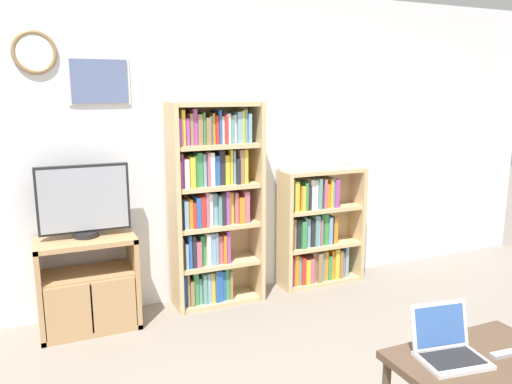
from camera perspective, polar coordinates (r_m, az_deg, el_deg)
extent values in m
cube|color=silver|center=(4.24, -5.56, 5.01)|extent=(7.18, 0.06, 2.60)
torus|color=olive|center=(3.97, -23.99, 14.36)|extent=(0.31, 0.03, 0.31)
cylinder|color=white|center=(3.97, -23.99, 14.36)|extent=(0.25, 0.02, 0.25)
cube|color=silver|center=(4.00, -17.48, 11.98)|extent=(0.45, 0.01, 0.35)
cube|color=slate|center=(3.99, -17.47, 11.98)|extent=(0.41, 0.02, 0.32)
cube|color=tan|center=(4.01, -23.51, -10.24)|extent=(0.04, 0.41, 0.71)
cube|color=tan|center=(4.06, -13.81, -9.36)|extent=(0.04, 0.41, 0.71)
cube|color=tan|center=(3.91, -18.95, -5.23)|extent=(0.71, 0.41, 0.04)
cube|color=tan|center=(4.15, -18.32, -14.17)|extent=(0.71, 0.41, 0.04)
cube|color=tan|center=(4.00, -18.70, -8.88)|extent=(0.64, 0.37, 0.04)
cube|color=tan|center=(3.88, -20.65, -12.75)|extent=(0.31, 0.02, 0.39)
cube|color=tan|center=(3.90, -15.85, -12.29)|extent=(0.31, 0.02, 0.39)
cylinder|color=black|center=(3.93, -18.83, -4.59)|extent=(0.18, 0.18, 0.04)
cube|color=black|center=(3.86, -19.09, -0.73)|extent=(0.65, 0.05, 0.50)
cube|color=#9399A3|center=(3.84, -19.05, -0.81)|extent=(0.62, 0.01, 0.47)
cube|color=tan|center=(4.03, -9.30, -2.01)|extent=(0.04, 0.31, 1.69)
cube|color=tan|center=(4.26, 0.05, -1.13)|extent=(0.04, 0.31, 1.69)
cube|color=tan|center=(4.26, -5.14, -1.16)|extent=(0.75, 0.02, 1.69)
cube|color=tan|center=(4.39, -4.33, -12.14)|extent=(0.68, 0.27, 0.04)
cube|color=tan|center=(4.27, -4.39, -8.07)|extent=(0.68, 0.27, 0.04)
cube|color=tan|center=(4.17, -4.46, -3.78)|extent=(0.68, 0.27, 0.04)
cube|color=tan|center=(4.09, -4.53, 0.69)|extent=(0.68, 0.27, 0.04)
cube|color=tan|center=(4.05, -4.61, 5.30)|extent=(0.68, 0.27, 0.04)
cube|color=tan|center=(4.02, -4.69, 9.98)|extent=(0.68, 0.27, 0.04)
cube|color=#2856A8|center=(4.27, -8.49, -10.80)|extent=(0.04, 0.19, 0.26)
cube|color=#93704C|center=(4.27, -8.06, -10.67)|extent=(0.02, 0.21, 0.28)
cube|color=#93704C|center=(4.28, -7.67, -11.02)|extent=(0.03, 0.23, 0.22)
cube|color=#388947|center=(4.28, -7.19, -10.54)|extent=(0.04, 0.21, 0.28)
cube|color=#5B9389|center=(4.31, -6.71, -10.82)|extent=(0.03, 0.20, 0.22)
cube|color=#5B9389|center=(4.30, -6.25, -10.58)|extent=(0.03, 0.23, 0.26)
cube|color=#759EB7|center=(4.31, -5.77, -10.48)|extent=(0.03, 0.22, 0.26)
cube|color=gold|center=(4.33, -5.33, -10.42)|extent=(0.03, 0.21, 0.26)
cube|color=#2856A8|center=(4.32, -4.94, -10.27)|extent=(0.02, 0.24, 0.28)
cube|color=#2856A8|center=(4.34, -4.58, -10.26)|extent=(0.03, 0.23, 0.27)
cube|color=#2856A8|center=(4.35, -4.14, -10.26)|extent=(0.03, 0.21, 0.26)
cube|color=#388947|center=(4.36, -3.70, -10.08)|extent=(0.03, 0.21, 0.27)
cube|color=#93704C|center=(4.37, -3.30, -10.19)|extent=(0.02, 0.22, 0.25)
cube|color=#93704C|center=(4.15, -8.72, -6.64)|extent=(0.02, 0.20, 0.25)
cube|color=#759EB7|center=(4.15, -8.28, -6.94)|extent=(0.02, 0.25, 0.21)
cube|color=#2856A8|center=(4.15, -7.91, -6.46)|extent=(0.03, 0.23, 0.27)
cube|color=#232328|center=(4.16, -7.46, -6.45)|extent=(0.03, 0.23, 0.26)
cube|color=#B75B70|center=(4.18, -6.95, -6.74)|extent=(0.04, 0.24, 0.21)
cube|color=#388947|center=(4.20, -6.43, -6.40)|extent=(0.04, 0.20, 0.25)
cube|color=white|center=(4.19, -5.87, -6.26)|extent=(0.03, 0.25, 0.27)
cube|color=#759EB7|center=(4.21, -5.37, -6.19)|extent=(0.04, 0.23, 0.27)
cube|color=#759EB7|center=(4.22, -4.95, -6.12)|extent=(0.02, 0.24, 0.27)
cube|color=#B75B70|center=(4.24, -4.54, -6.27)|extent=(0.04, 0.21, 0.24)
cube|color=orange|center=(4.24, -4.05, -6.20)|extent=(0.02, 0.24, 0.24)
cube|color=#9E4293|center=(4.25, -3.66, -5.95)|extent=(0.03, 0.24, 0.27)
cube|color=#232328|center=(4.06, -8.83, -2.29)|extent=(0.03, 0.21, 0.24)
cube|color=#759EB7|center=(4.06, -8.34, -2.35)|extent=(0.04, 0.23, 0.23)
cube|color=orange|center=(4.08, -7.82, -2.25)|extent=(0.03, 0.23, 0.23)
cube|color=red|center=(4.08, -7.42, -2.40)|extent=(0.02, 0.24, 0.21)
cube|color=#2856A8|center=(4.08, -7.02, -2.10)|extent=(0.04, 0.25, 0.25)
cube|color=red|center=(4.10, -6.50, -2.01)|extent=(0.04, 0.24, 0.25)
cube|color=#B75B70|center=(4.10, -6.05, -1.77)|extent=(0.02, 0.25, 0.28)
cube|color=white|center=(4.12, -5.66, -1.81)|extent=(0.03, 0.22, 0.27)
cube|color=#759EB7|center=(4.14, -5.12, -1.79)|extent=(0.04, 0.19, 0.26)
cube|color=#5B9389|center=(4.14, -4.61, -1.87)|extent=(0.02, 0.23, 0.25)
cube|color=#232328|center=(4.15, -4.22, -1.72)|extent=(0.03, 0.24, 0.26)
cube|color=#9E4293|center=(4.16, -3.74, -1.58)|extent=(0.03, 0.23, 0.28)
cube|color=gold|center=(4.18, -3.26, -1.63)|extent=(0.04, 0.19, 0.26)
cube|color=#B75B70|center=(4.19, -2.73, -1.61)|extent=(0.03, 0.23, 0.26)
cube|color=orange|center=(4.20, -2.17, -1.84)|extent=(0.04, 0.25, 0.22)
cube|color=#B75B70|center=(4.22, -1.59, -1.48)|extent=(0.04, 0.24, 0.26)
cube|color=#9E4293|center=(4.00, -9.01, 2.10)|extent=(0.02, 0.21, 0.21)
cube|color=#9E4293|center=(4.00, -8.73, 2.51)|extent=(0.02, 0.20, 0.26)
cube|color=white|center=(4.00, -8.30, 2.27)|extent=(0.03, 0.24, 0.23)
cube|color=gold|center=(4.01, -7.69, 2.41)|extent=(0.04, 0.25, 0.24)
cube|color=#388947|center=(4.02, -7.25, 2.52)|extent=(0.02, 0.22, 0.25)
cube|color=#388947|center=(4.03, -6.80, 2.69)|extent=(0.04, 0.21, 0.27)
cube|color=#759EB7|center=(4.04, -6.30, 2.64)|extent=(0.02, 0.22, 0.26)
cube|color=#B75B70|center=(4.05, -5.91, 2.74)|extent=(0.02, 0.24, 0.27)
cube|color=white|center=(4.06, -5.49, 2.75)|extent=(0.04, 0.24, 0.27)
cube|color=#2856A8|center=(4.08, -4.92, 2.59)|extent=(0.04, 0.21, 0.24)
cube|color=#232328|center=(4.09, -4.33, 2.94)|extent=(0.04, 0.21, 0.28)
cube|color=gold|center=(4.11, -3.73, 2.68)|extent=(0.04, 0.21, 0.24)
cube|color=gold|center=(4.12, -3.28, 3.00)|extent=(0.02, 0.21, 0.28)
cube|color=#759EB7|center=(4.13, -2.94, 2.98)|extent=(0.02, 0.20, 0.27)
cube|color=#232328|center=(4.13, -2.56, 2.54)|extent=(0.03, 0.24, 0.21)
cube|color=#93704C|center=(4.14, -2.15, 3.05)|extent=(0.03, 0.23, 0.28)
cube|color=gold|center=(4.16, -1.68, 3.08)|extent=(0.03, 0.22, 0.28)
cube|color=#9E4293|center=(3.95, -9.08, 6.83)|extent=(0.03, 0.24, 0.21)
cube|color=gold|center=(3.96, -8.66, 7.33)|extent=(0.03, 0.22, 0.27)
cube|color=#9E4293|center=(3.97, -8.18, 6.89)|extent=(0.03, 0.22, 0.21)
cube|color=#93704C|center=(3.98, -7.74, 7.15)|extent=(0.02, 0.21, 0.24)
cube|color=#9E4293|center=(3.99, -7.32, 7.42)|extent=(0.03, 0.20, 0.28)
cube|color=#93704C|center=(4.00, -6.79, 7.15)|extent=(0.04, 0.22, 0.24)
cube|color=#388947|center=(4.01, -6.35, 7.27)|extent=(0.02, 0.21, 0.25)
cube|color=#93704C|center=(4.01, -5.91, 7.00)|extent=(0.04, 0.24, 0.21)
cube|color=#5B9389|center=(4.03, -5.51, 7.10)|extent=(0.02, 0.20, 0.22)
cube|color=orange|center=(4.04, -5.23, 7.26)|extent=(0.02, 0.20, 0.24)
cube|color=red|center=(4.05, -4.87, 7.15)|extent=(0.02, 0.20, 0.23)
cube|color=#2856A8|center=(4.05, -4.54, 7.45)|extent=(0.02, 0.22, 0.27)
cube|color=white|center=(4.06, -4.23, 7.13)|extent=(0.02, 0.21, 0.22)
cube|color=red|center=(4.06, -3.92, 7.22)|extent=(0.02, 0.24, 0.23)
cube|color=white|center=(4.07, -3.60, 7.30)|extent=(0.03, 0.22, 0.24)
cube|color=#5B9389|center=(4.09, -3.19, 7.19)|extent=(0.03, 0.21, 0.22)
cube|color=white|center=(4.10, -2.87, 7.25)|extent=(0.02, 0.20, 0.23)
cube|color=#759EB7|center=(4.11, -2.37, 7.42)|extent=(0.04, 0.22, 0.25)
cube|color=gold|center=(4.12, -1.99, 7.51)|extent=(0.02, 0.22, 0.26)
cube|color=#5B9389|center=(4.13, -1.68, 7.59)|extent=(0.02, 0.21, 0.27)
cube|color=#759EB7|center=(4.13, -1.27, 7.36)|extent=(0.03, 0.24, 0.24)
cube|color=tan|center=(4.47, 3.29, -4.55)|extent=(0.04, 0.26, 1.08)
cube|color=tan|center=(4.85, 11.39, -3.47)|extent=(0.04, 0.26, 1.08)
cube|color=tan|center=(4.75, 6.76, -3.65)|extent=(0.80, 0.02, 1.08)
cube|color=tan|center=(4.82, 7.35, -10.00)|extent=(0.73, 0.22, 0.04)
cube|color=tan|center=(4.70, 7.46, -6.05)|extent=(0.73, 0.22, 0.04)
cube|color=tan|center=(4.61, 7.57, -1.91)|extent=(0.73, 0.22, 0.04)
cube|color=tan|center=(4.54, 7.68, 2.37)|extent=(0.73, 0.22, 0.04)
cube|color=#9E4293|center=(4.62, 3.67, -8.90)|extent=(0.04, 0.17, 0.26)
cube|color=orange|center=(4.63, 4.21, -8.69)|extent=(0.04, 0.18, 0.29)
cube|color=#5B9389|center=(4.65, 4.60, -8.74)|extent=(0.02, 0.18, 0.27)
cube|color=red|center=(4.67, 4.97, -8.72)|extent=(0.04, 0.19, 0.26)
cube|color=gold|center=(4.69, 5.44, -8.82)|extent=(0.04, 0.20, 0.23)
cube|color=#B75B70|center=(4.71, 5.92, -8.70)|extent=(0.04, 0.19, 0.24)
cube|color=#93704C|center=(4.73, 6.30, -8.32)|extent=(0.03, 0.16, 0.29)
cube|color=#93704C|center=(4.74, 6.79, -8.32)|extent=(0.04, 0.20, 0.28)
cube|color=#5B9389|center=(4.77, 7.17, -8.23)|extent=(0.04, 0.17, 0.27)
cube|color=orange|center=(4.79, 7.58, -8.13)|extent=(0.03, 0.17, 0.28)
cube|color=#388947|center=(4.81, 7.98, -8.32)|extent=(0.03, 0.18, 0.24)
cube|color=orange|center=(4.82, 8.32, -8.01)|extent=(0.02, 0.16, 0.28)
cube|color=gold|center=(4.84, 8.75, -7.88)|extent=(0.04, 0.18, 0.29)
cube|color=#93704C|center=(4.86, 9.17, -7.91)|extent=(0.03, 0.19, 0.27)
cube|color=#93704C|center=(4.89, 9.46, -7.99)|extent=(0.04, 0.16, 0.24)
cube|color=#759EB7|center=(4.90, 9.87, -7.63)|extent=(0.03, 0.16, 0.30)
cube|color=#5B9389|center=(4.51, 3.60, -4.97)|extent=(0.02, 0.17, 0.23)
cube|color=#93704C|center=(4.52, 3.96, -4.66)|extent=(0.04, 0.16, 0.27)
cube|color=#232328|center=(4.54, 4.46, -4.66)|extent=(0.04, 0.17, 0.26)
cube|color=#388947|center=(4.55, 4.99, -4.70)|extent=(0.04, 0.20, 0.25)
cube|color=#5B9389|center=(4.58, 5.34, -4.46)|extent=(0.02, 0.16, 0.27)
cube|color=#759EB7|center=(4.59, 5.62, -4.50)|extent=(0.03, 0.16, 0.26)
cube|color=#232328|center=(4.61, 6.03, -4.52)|extent=(0.03, 0.17, 0.25)
cube|color=#5B9389|center=(4.62, 6.45, -4.24)|extent=(0.03, 0.19, 0.29)
cube|color=#759EB7|center=(4.63, 6.71, -4.26)|extent=(0.02, 0.17, 0.28)
cube|color=#B75B70|center=(4.65, 6.97, -4.44)|extent=(0.02, 0.18, 0.24)
cube|color=#388947|center=(4.66, 7.19, -4.10)|extent=(0.02, 0.16, 0.29)
cube|color=#388947|center=(4.67, 7.56, -4.06)|extent=(0.04, 0.16, 0.29)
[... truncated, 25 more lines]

